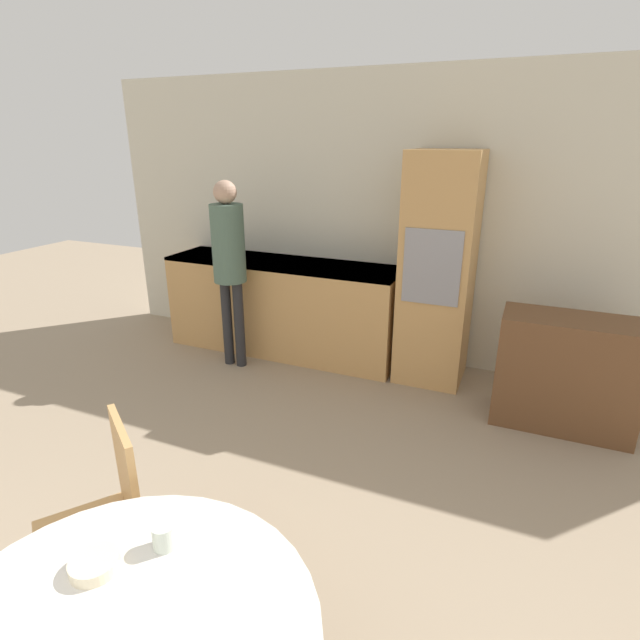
# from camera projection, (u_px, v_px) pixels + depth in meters

# --- Properties ---
(wall_back) EXTENTS (6.35, 0.05, 2.60)m
(wall_back) POSITION_uv_depth(u_px,v_px,m) (414.00, 224.00, 4.49)
(wall_back) COLOR beige
(wall_back) RESTS_ON ground_plane
(kitchen_counter) EXTENTS (2.31, 0.60, 0.92)m
(kitchen_counter) POSITION_uv_depth(u_px,v_px,m) (283.00, 306.00, 4.91)
(kitchen_counter) COLOR tan
(kitchen_counter) RESTS_ON ground_plane
(oven_unit) EXTENTS (0.57, 0.59, 1.94)m
(oven_unit) POSITION_uv_depth(u_px,v_px,m) (438.00, 271.00, 4.20)
(oven_unit) COLOR tan
(oven_unit) RESTS_ON ground_plane
(sideboard) EXTENTS (0.96, 0.45, 0.84)m
(sideboard) POSITION_uv_depth(u_px,v_px,m) (566.00, 373.00, 3.62)
(sideboard) COLOR brown
(sideboard) RESTS_ON ground_plane
(chair_far_left) EXTENTS (0.56, 0.56, 0.93)m
(chair_far_left) POSITION_uv_depth(u_px,v_px,m) (109.00, 514.00, 2.12)
(chair_far_left) COLOR tan
(chair_far_left) RESTS_ON ground_plane
(person_standing) EXTENTS (0.29, 0.29, 1.70)m
(person_standing) POSITION_uv_depth(u_px,v_px,m) (229.00, 254.00, 4.39)
(person_standing) COLOR #262628
(person_standing) RESTS_ON ground_plane
(cup) EXTENTS (0.08, 0.08, 0.08)m
(cup) POSITION_uv_depth(u_px,v_px,m) (164.00, 536.00, 1.60)
(cup) COLOR silver
(cup) RESTS_ON dining_table
(bowl_centre) EXTENTS (0.15, 0.15, 0.04)m
(bowl_centre) POSITION_uv_depth(u_px,v_px,m) (95.00, 564.00, 1.52)
(bowl_centre) COLOR beige
(bowl_centre) RESTS_ON dining_table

